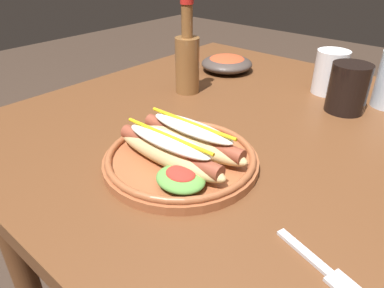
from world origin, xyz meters
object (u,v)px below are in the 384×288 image
object	(u,v)px
fork	(321,266)
glass_bottle	(187,60)
side_bowl	(227,63)
extra_cup	(330,72)
soda_cup	(348,88)
hot_dog_plate	(181,154)

from	to	relation	value
fork	glass_bottle	size ratio (longest dim) A/B	0.52
side_bowl	extra_cup	bearing A→B (deg)	5.18
extra_cup	soda_cup	bearing A→B (deg)	-48.01
glass_bottle	fork	bearing A→B (deg)	-32.73
soda_cup	extra_cup	distance (m)	0.11
fork	side_bowl	bearing A→B (deg)	152.35
soda_cup	extra_cup	world-z (taller)	soda_cup
fork	soda_cup	distance (m)	0.51
fork	side_bowl	distance (m)	0.76
fork	extra_cup	size ratio (longest dim) A/B	1.09
glass_bottle	side_bowl	world-z (taller)	glass_bottle
hot_dog_plate	glass_bottle	distance (m)	0.36
fork	extra_cup	xyz separation A→B (m)	(-0.23, 0.56, 0.05)
fork	hot_dog_plate	bearing A→B (deg)	-173.48
fork	glass_bottle	distance (m)	0.61
soda_cup	extra_cup	size ratio (longest dim) A/B	1.01
hot_dog_plate	fork	xyz separation A→B (m)	(0.28, -0.05, -0.02)
fork	side_bowl	size ratio (longest dim) A/B	0.78
extra_cup	glass_bottle	xyz separation A→B (m)	(-0.28, -0.24, 0.03)
hot_dog_plate	extra_cup	xyz separation A→B (m)	(0.05, 0.51, 0.03)
fork	soda_cup	bearing A→B (deg)	125.27
soda_cup	glass_bottle	bearing A→B (deg)	-157.22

